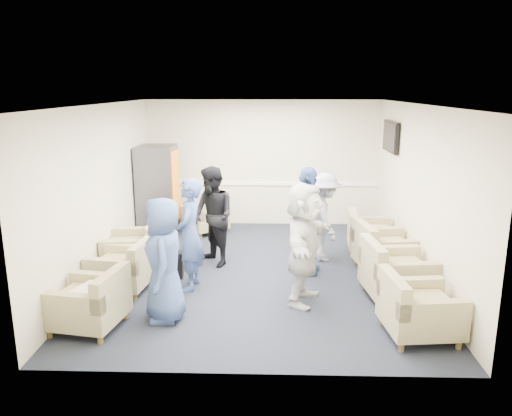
{
  "coord_description": "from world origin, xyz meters",
  "views": [
    {
      "loc": [
        0.19,
        -7.71,
        2.96
      ],
      "look_at": [
        -0.05,
        0.2,
        1.03
      ],
      "focal_mm": 35.0,
      "sensor_mm": 36.0,
      "label": 1
    }
  ],
  "objects_px": {
    "vending_machine": "(158,191)",
    "person_mid_left": "(190,235)",
    "armchair_right_midfar": "(382,251)",
    "armchair_right_near": "(416,311)",
    "person_mid_right": "(307,221)",
    "armchair_left_mid": "(125,269)",
    "armchair_corner": "(206,219)",
    "armchair_right_midnear": "(393,274)",
    "person_front_right": "(304,244)",
    "person_back_left": "(213,217)",
    "person_front_left": "(164,260)",
    "armchair_left_far": "(135,250)",
    "armchair_right_far": "(367,235)",
    "armchair_left_near": "(92,304)",
    "person_back_right": "(324,217)"
  },
  "relations": [
    {
      "from": "armchair_right_far",
      "to": "person_mid_right",
      "type": "height_order",
      "value": "person_mid_right"
    },
    {
      "from": "armchair_left_mid",
      "to": "person_back_left",
      "type": "distance_m",
      "value": 1.73
    },
    {
      "from": "person_front_left",
      "to": "person_back_left",
      "type": "bearing_deg",
      "value": 159.3
    },
    {
      "from": "armchair_left_mid",
      "to": "armchair_right_midfar",
      "type": "bearing_deg",
      "value": 110.2
    },
    {
      "from": "armchair_corner",
      "to": "person_mid_left",
      "type": "bearing_deg",
      "value": 53.07
    },
    {
      "from": "vending_machine",
      "to": "person_front_right",
      "type": "xyz_separation_m",
      "value": [
        2.74,
        -3.25,
        -0.05
      ]
    },
    {
      "from": "armchair_right_midfar",
      "to": "armchair_right_far",
      "type": "relative_size",
      "value": 1.16
    },
    {
      "from": "person_mid_right",
      "to": "armchair_right_near",
      "type": "bearing_deg",
      "value": -136.77
    },
    {
      "from": "person_mid_left",
      "to": "armchair_left_far",
      "type": "bearing_deg",
      "value": -121.52
    },
    {
      "from": "armchair_left_mid",
      "to": "vending_machine",
      "type": "height_order",
      "value": "vending_machine"
    },
    {
      "from": "vending_machine",
      "to": "person_back_left",
      "type": "relative_size",
      "value": 1.08
    },
    {
      "from": "armchair_left_mid",
      "to": "armchair_right_midnear",
      "type": "bearing_deg",
      "value": 95.27
    },
    {
      "from": "armchair_left_near",
      "to": "armchair_left_mid",
      "type": "xyz_separation_m",
      "value": [
        0.07,
        1.23,
        -0.0
      ]
    },
    {
      "from": "armchair_right_near",
      "to": "armchair_left_near",
      "type": "bearing_deg",
      "value": 82.92
    },
    {
      "from": "armchair_right_midnear",
      "to": "person_back_right",
      "type": "height_order",
      "value": "person_back_right"
    },
    {
      "from": "armchair_right_midfar",
      "to": "armchair_right_far",
      "type": "bearing_deg",
      "value": -6.85
    },
    {
      "from": "armchair_right_midfar",
      "to": "vending_machine",
      "type": "height_order",
      "value": "vending_machine"
    },
    {
      "from": "armchair_left_mid",
      "to": "armchair_left_near",
      "type": "bearing_deg",
      "value": 4.47
    },
    {
      "from": "person_mid_left",
      "to": "person_back_left",
      "type": "xyz_separation_m",
      "value": [
        0.22,
        1.03,
        0.0
      ]
    },
    {
      "from": "person_mid_left",
      "to": "person_back_right",
      "type": "bearing_deg",
      "value": 125.81
    },
    {
      "from": "armchair_corner",
      "to": "vending_machine",
      "type": "bearing_deg",
      "value": -31.91
    },
    {
      "from": "armchair_right_near",
      "to": "person_mid_right",
      "type": "xyz_separation_m",
      "value": [
        -1.18,
        2.1,
        0.54
      ]
    },
    {
      "from": "armchair_left_near",
      "to": "person_front_left",
      "type": "bearing_deg",
      "value": 118.91
    },
    {
      "from": "vending_machine",
      "to": "person_front_left",
      "type": "xyz_separation_m",
      "value": [
        0.93,
        -3.84,
        -0.1
      ]
    },
    {
      "from": "armchair_right_midnear",
      "to": "person_front_right",
      "type": "xyz_separation_m",
      "value": [
        -1.29,
        -0.18,
        0.5
      ]
    },
    {
      "from": "armchair_right_midfar",
      "to": "person_back_left",
      "type": "xyz_separation_m",
      "value": [
        -2.79,
        0.25,
        0.49
      ]
    },
    {
      "from": "armchair_corner",
      "to": "person_mid_right",
      "type": "relative_size",
      "value": 0.61
    },
    {
      "from": "armchair_left_near",
      "to": "person_mid_left",
      "type": "xyz_separation_m",
      "value": [
        1.03,
        1.34,
        0.51
      ]
    },
    {
      "from": "armchair_right_midfar",
      "to": "person_front_right",
      "type": "relative_size",
      "value": 0.58
    },
    {
      "from": "armchair_left_near",
      "to": "person_mid_right",
      "type": "height_order",
      "value": "person_mid_right"
    },
    {
      "from": "person_back_right",
      "to": "person_mid_right",
      "type": "relative_size",
      "value": 0.88
    },
    {
      "from": "person_front_left",
      "to": "person_mid_right",
      "type": "relative_size",
      "value": 0.93
    },
    {
      "from": "armchair_left_mid",
      "to": "person_mid_left",
      "type": "relative_size",
      "value": 0.54
    },
    {
      "from": "armchair_left_mid",
      "to": "person_front_right",
      "type": "height_order",
      "value": "person_front_right"
    },
    {
      "from": "armchair_left_far",
      "to": "armchair_right_midnear",
      "type": "height_order",
      "value": "armchair_right_midnear"
    },
    {
      "from": "armchair_left_far",
      "to": "armchair_right_midfar",
      "type": "xyz_separation_m",
      "value": [
        4.04,
        0.06,
        0.0
      ]
    },
    {
      "from": "armchair_right_near",
      "to": "armchair_right_far",
      "type": "xyz_separation_m",
      "value": [
        0.02,
        3.21,
        -0.02
      ]
    },
    {
      "from": "armchair_right_far",
      "to": "person_mid_right",
      "type": "xyz_separation_m",
      "value": [
        -1.2,
        -1.1,
        0.56
      ]
    },
    {
      "from": "armchair_corner",
      "to": "person_front_left",
      "type": "bearing_deg",
      "value": 49.99
    },
    {
      "from": "vending_machine",
      "to": "person_mid_left",
      "type": "distance_m",
      "value": 3.01
    },
    {
      "from": "armchair_right_near",
      "to": "person_mid_left",
      "type": "bearing_deg",
      "value": 58.4
    },
    {
      "from": "person_mid_left",
      "to": "person_back_left",
      "type": "relative_size",
      "value": 1.0
    },
    {
      "from": "armchair_right_midfar",
      "to": "armchair_corner",
      "type": "height_order",
      "value": "armchair_right_midfar"
    },
    {
      "from": "armchair_right_midfar",
      "to": "armchair_left_far",
      "type": "bearing_deg",
      "value": 81.56
    },
    {
      "from": "person_back_left",
      "to": "armchair_left_mid",
      "type": "bearing_deg",
      "value": -83.11
    },
    {
      "from": "person_mid_left",
      "to": "armchair_left_mid",
      "type": "bearing_deg",
      "value": -80.0
    },
    {
      "from": "armchair_right_midnear",
      "to": "person_front_left",
      "type": "xyz_separation_m",
      "value": [
        -3.11,
        -0.77,
        0.45
      ]
    },
    {
      "from": "armchair_corner",
      "to": "person_front_left",
      "type": "xyz_separation_m",
      "value": [
        -0.02,
        -3.97,
        0.51
      ]
    },
    {
      "from": "person_front_left",
      "to": "armchair_left_near",
      "type": "bearing_deg",
      "value": -81.12
    },
    {
      "from": "armchair_right_midfar",
      "to": "person_front_right",
      "type": "bearing_deg",
      "value": 122.81
    }
  ]
}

